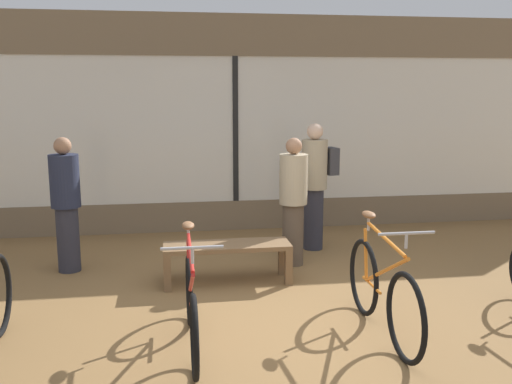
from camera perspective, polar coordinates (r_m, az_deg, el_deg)
ground_plane at (r=5.45m, az=2.55°, el=-12.85°), size 24.00×24.00×0.00m
shop_back_wall at (r=8.55m, az=-2.09°, el=6.98°), size 12.00×0.08×3.20m
bicycle_left at (r=4.85m, az=-6.49°, el=-11.17°), size 0.46×1.65×1.01m
bicycle_right at (r=5.16m, az=12.50°, el=-9.63°), size 0.46×1.72×1.05m
display_bench at (r=6.36m, az=-2.92°, el=-5.89°), size 1.40×0.44×0.45m
customer_near_rack at (r=6.91m, az=3.75°, el=-0.75°), size 0.47×0.47×1.56m
customer_by_window at (r=7.60m, az=5.96°, el=0.99°), size 0.53×0.40×1.69m
customer_mid_floor at (r=7.00m, az=-18.47°, el=-0.98°), size 0.47×0.47×1.59m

